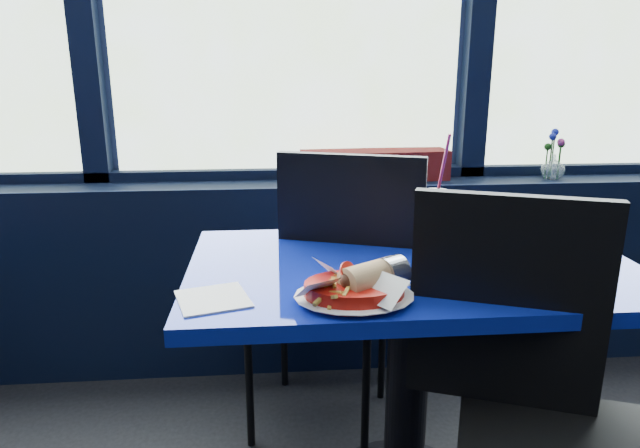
{
  "coord_description": "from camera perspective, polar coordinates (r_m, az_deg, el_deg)",
  "views": [
    {
      "loc": [
        -0.07,
        0.58,
        1.27
      ],
      "look_at": [
        0.05,
        1.98,
        0.87
      ],
      "focal_mm": 32.0,
      "sensor_mm": 36.0,
      "label": 1
    }
  ],
  "objects": [
    {
      "name": "window_sill",
      "position": [
        2.45,
        -2.88,
        -4.93
      ],
      "size": [
        5.0,
        0.26,
        0.8
      ],
      "primitive_type": "cube",
      "color": "black",
      "rests_on": "ground"
    },
    {
      "name": "near_table",
      "position": [
        1.63,
        8.99,
        -9.89
      ],
      "size": [
        1.2,
        0.7,
        0.75
      ],
      "color": "black",
      "rests_on": "ground"
    },
    {
      "name": "chair_near_front",
      "position": [
        1.36,
        21.33,
        -16.13
      ],
      "size": [
        0.58,
        0.58,
        1.0
      ],
      "rotation": [
        0.0,
        0.0,
        -0.36
      ],
      "color": "black",
      "rests_on": "ground"
    },
    {
      "name": "chair_near_back",
      "position": [
        1.88,
        1.11,
        -5.58
      ],
      "size": [
        0.58,
        0.58,
        1.02
      ],
      "rotation": [
        0.0,
        0.0,
        2.82
      ],
      "color": "black",
      "rests_on": "ground"
    },
    {
      "name": "planter_box",
      "position": [
        2.38,
        5.49,
        5.89
      ],
      "size": [
        0.61,
        0.19,
        0.12
      ],
      "primitive_type": "cube",
      "rotation": [
        0.0,
        0.0,
        0.07
      ],
      "color": "maroon",
      "rests_on": "window_sill"
    },
    {
      "name": "flower_vase",
      "position": [
        2.57,
        22.3,
        5.58
      ],
      "size": [
        0.11,
        0.11,
        0.21
      ],
      "rotation": [
        0.0,
        0.0,
        -0.08
      ],
      "color": "silver",
      "rests_on": "window_sill"
    },
    {
      "name": "food_basket",
      "position": [
        1.3,
        3.68,
        -6.33
      ],
      "size": [
        0.26,
        0.26,
        0.09
      ],
      "rotation": [
        0.0,
        0.0,
        0.13
      ],
      "color": "#B3140B",
      "rests_on": "near_table"
    },
    {
      "name": "ketchup_bottle",
      "position": [
        1.75,
        5.18,
        1.84
      ],
      "size": [
        0.06,
        0.06,
        0.22
      ],
      "color": "#B3140B",
      "rests_on": "near_table"
    },
    {
      "name": "soda_cup",
      "position": [
        1.73,
        11.48,
        0.83
      ],
      "size": [
        0.1,
        0.1,
        0.33
      ],
      "rotation": [
        0.0,
        0.0,
        -0.4
      ],
      "color": "navy",
      "rests_on": "near_table"
    },
    {
      "name": "napkin",
      "position": [
        1.33,
        -10.65,
        -7.36
      ],
      "size": [
        0.19,
        0.19,
        0.0
      ],
      "primitive_type": "cube",
      "rotation": [
        0.0,
        0.0,
        0.29
      ],
      "color": "white",
      "rests_on": "near_table"
    }
  ]
}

